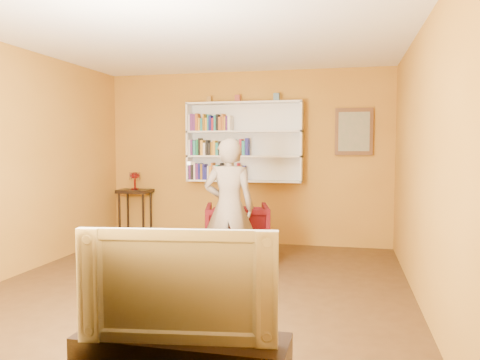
{
  "coord_description": "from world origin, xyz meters",
  "views": [
    {
      "loc": [
        1.55,
        -4.72,
        1.52
      ],
      "look_at": [
        0.3,
        0.75,
        1.12
      ],
      "focal_mm": 35.0,
      "sensor_mm": 36.0,
      "label": 1
    }
  ],
  "objects_px": {
    "console_table": "(135,198)",
    "armchair": "(237,232)",
    "person": "(229,208)",
    "bookshelf": "(245,142)",
    "television": "(181,281)",
    "ruby_lustre": "(135,177)"
  },
  "relations": [
    {
      "from": "console_table",
      "to": "armchair",
      "type": "xyz_separation_m",
      "value": [
        1.92,
        -0.93,
        -0.31
      ]
    },
    {
      "from": "armchair",
      "to": "person",
      "type": "xyz_separation_m",
      "value": [
        0.08,
        -0.77,
        0.43
      ]
    },
    {
      "from": "bookshelf",
      "to": "television",
      "type": "height_order",
      "value": "bookshelf"
    },
    {
      "from": "ruby_lustre",
      "to": "television",
      "type": "relative_size",
      "value": 0.25
    },
    {
      "from": "bookshelf",
      "to": "person",
      "type": "distance_m",
      "value": 2.03
    },
    {
      "from": "console_table",
      "to": "television",
      "type": "relative_size",
      "value": 0.76
    },
    {
      "from": "console_table",
      "to": "television",
      "type": "distance_m",
      "value": 5.11
    },
    {
      "from": "console_table",
      "to": "armchair",
      "type": "bearing_deg",
      "value": -25.83
    },
    {
      "from": "bookshelf",
      "to": "armchair",
      "type": "height_order",
      "value": "bookshelf"
    },
    {
      "from": "ruby_lustre",
      "to": "armchair",
      "type": "height_order",
      "value": "ruby_lustre"
    },
    {
      "from": "bookshelf",
      "to": "console_table",
      "type": "height_order",
      "value": "bookshelf"
    },
    {
      "from": "person",
      "to": "television",
      "type": "distance_m",
      "value": 2.83
    },
    {
      "from": "bookshelf",
      "to": "person",
      "type": "xyz_separation_m",
      "value": [
        0.22,
        -1.86,
        -0.78
      ]
    },
    {
      "from": "ruby_lustre",
      "to": "armchair",
      "type": "bearing_deg",
      "value": -25.83
    },
    {
      "from": "bookshelf",
      "to": "ruby_lustre",
      "type": "distance_m",
      "value": 1.88
    },
    {
      "from": "bookshelf",
      "to": "armchair",
      "type": "relative_size",
      "value": 2.13
    },
    {
      "from": "person",
      "to": "television",
      "type": "bearing_deg",
      "value": 91.3
    },
    {
      "from": "television",
      "to": "armchair",
      "type": "bearing_deg",
      "value": 90.03
    },
    {
      "from": "bookshelf",
      "to": "television",
      "type": "relative_size",
      "value": 1.63
    },
    {
      "from": "person",
      "to": "television",
      "type": "xyz_separation_m",
      "value": [
        0.43,
        -2.8,
        -0.05
      ]
    },
    {
      "from": "bookshelf",
      "to": "console_table",
      "type": "bearing_deg",
      "value": -174.9
    },
    {
      "from": "armchair",
      "to": "television",
      "type": "distance_m",
      "value": 3.63
    }
  ]
}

